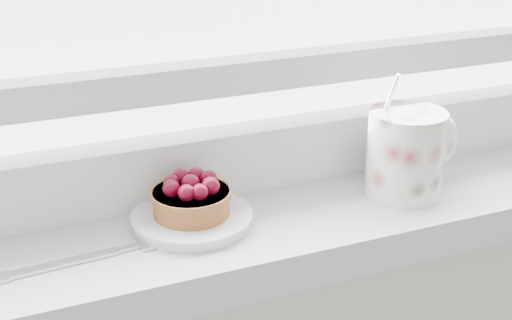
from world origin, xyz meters
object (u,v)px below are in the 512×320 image
raspberry_tart (191,197)px  floral_mug (408,151)px  fork (99,255)px  saucer (192,219)px

raspberry_tart → floral_mug: (0.24, -0.02, 0.02)m
raspberry_tart → fork: 0.11m
raspberry_tart → floral_mug: floral_mug is taller
saucer → raspberry_tart: bearing=12.8°
fork → floral_mug: bearing=1.4°
floral_mug → saucer: bearing=175.4°
saucer → fork: bearing=-164.5°
raspberry_tart → saucer: bearing=-167.2°
fork → saucer: bearing=15.5°
saucer → floral_mug: (0.24, -0.02, 0.04)m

